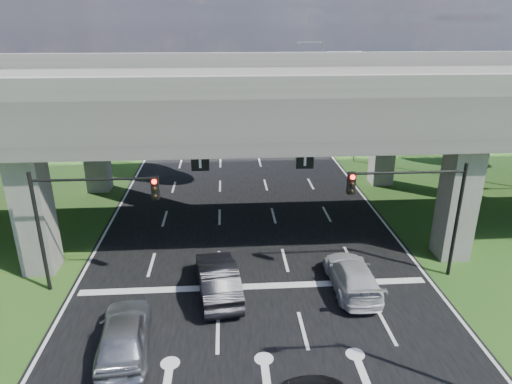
{
  "coord_description": "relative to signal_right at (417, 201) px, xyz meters",
  "views": [
    {
      "loc": [
        -1.27,
        -15.73,
        12.37
      ],
      "look_at": [
        0.39,
        8.56,
        3.06
      ],
      "focal_mm": 32.0,
      "sensor_mm": 36.0,
      "label": 1
    }
  ],
  "objects": [
    {
      "name": "streetlight_far",
      "position": [
        2.27,
        20.06,
        1.66
      ],
      "size": [
        3.38,
        0.25,
        10.0
      ],
      "color": "gray",
      "rests_on": "ground"
    },
    {
      "name": "overpass",
      "position": [
        -7.82,
        8.06,
        3.73
      ],
      "size": [
        80.0,
        15.0,
        10.0
      ],
      "color": "#3C3936",
      "rests_on": "ground"
    },
    {
      "name": "car_silver",
      "position": [
        -13.22,
        -4.76,
        -3.33
      ],
      "size": [
        2.44,
        5.03,
        1.66
      ],
      "primitive_type": "imported",
      "rotation": [
        0.0,
        0.0,
        3.24
      ],
      "color": "#A5A6AC",
      "rests_on": "road"
    },
    {
      "name": "signal_left",
      "position": [
        -15.65,
        0.0,
        0.0
      ],
      "size": [
        5.76,
        0.54,
        6.0
      ],
      "color": "black",
      "rests_on": "ground"
    },
    {
      "name": "ground",
      "position": [
        -7.82,
        -3.94,
        -4.19
      ],
      "size": [
        160.0,
        160.0,
        0.0
      ],
      "primitive_type": "plane",
      "color": "#214D18",
      "rests_on": "ground"
    },
    {
      "name": "tree_left_far",
      "position": [
        -20.78,
        38.06,
        0.95
      ],
      "size": [
        4.8,
        4.8,
        8.32
      ],
      "color": "black",
      "rests_on": "ground"
    },
    {
      "name": "tree_right_far",
      "position": [
        4.22,
        40.06,
        0.63
      ],
      "size": [
        4.5,
        4.5,
        7.8
      ],
      "color": "black",
      "rests_on": "ground"
    },
    {
      "name": "car_dark",
      "position": [
        -9.62,
        -0.94,
        -3.32
      ],
      "size": [
        2.41,
        5.25,
        1.67
      ],
      "primitive_type": "imported",
      "rotation": [
        0.0,
        0.0,
        3.27
      ],
      "color": "black",
      "rests_on": "road"
    },
    {
      "name": "tree_left_near",
      "position": [
        -21.78,
        22.06,
        0.63
      ],
      "size": [
        4.5,
        4.5,
        7.8
      ],
      "color": "black",
      "rests_on": "ground"
    },
    {
      "name": "signal_right",
      "position": [
        0.0,
        0.0,
        0.0
      ],
      "size": [
        5.76,
        0.54,
        6.0
      ],
      "color": "black",
      "rests_on": "ground"
    },
    {
      "name": "tree_left_mid",
      "position": [
        -24.78,
        30.06,
        -0.01
      ],
      "size": [
        3.91,
        3.9,
        6.76
      ],
      "color": "black",
      "rests_on": "ground"
    },
    {
      "name": "car_white",
      "position": [
        -3.17,
        -0.94,
        -3.43
      ],
      "size": [
        2.03,
        4.98,
        1.45
      ],
      "primitive_type": "imported",
      "rotation": [
        0.0,
        0.0,
        3.14
      ],
      "color": "#B3B3B3",
      "rests_on": "road"
    },
    {
      "name": "tree_right_near",
      "position": [
        5.22,
        24.06,
        0.31
      ],
      "size": [
        4.2,
        4.2,
        7.28
      ],
      "color": "black",
      "rests_on": "ground"
    },
    {
      "name": "road",
      "position": [
        -7.82,
        6.06,
        -4.17
      ],
      "size": [
        18.0,
        120.0,
        0.03
      ],
      "primitive_type": "cube",
      "color": "black",
      "rests_on": "ground"
    },
    {
      "name": "streetlight_beyond",
      "position": [
        2.27,
        36.06,
        1.66
      ],
      "size": [
        3.38,
        0.25,
        10.0
      ],
      "color": "gray",
      "rests_on": "ground"
    },
    {
      "name": "tree_right_mid",
      "position": [
        8.22,
        32.06,
        -0.01
      ],
      "size": [
        3.91,
        3.9,
        6.76
      ],
      "color": "black",
      "rests_on": "ground"
    }
  ]
}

